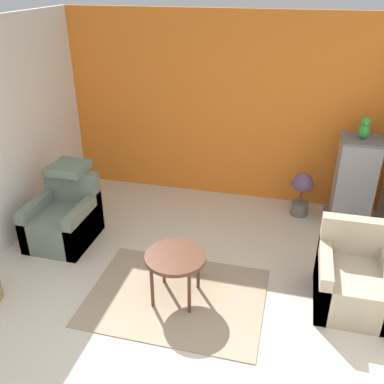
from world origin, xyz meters
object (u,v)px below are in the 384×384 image
armchair_right (353,281)px  potted_plant (302,191)px  parrot (364,128)px  coffee_table (175,260)px  birdcage (354,184)px  armchair_left (64,221)px

armchair_right → potted_plant: size_ratio=1.30×
armchair_right → parrot: bearing=87.3°
coffee_table → birdcage: (1.84, 1.99, 0.11)m
armchair_left → armchair_right: size_ratio=1.00×
coffee_table → potted_plant: potted_plant is taller
parrot → birdcage: bearing=-90.0°
armchair_left → potted_plant: bearing=25.6°
parrot → potted_plant: size_ratio=0.44×
armchair_left → potted_plant: size_ratio=1.30×
birdcage → potted_plant: birdcage is taller
coffee_table → armchair_right: 1.81m
coffee_table → potted_plant: bearing=60.1°
parrot → potted_plant: parrot is taller
birdcage → armchair_left: bearing=-160.0°
armchair_left → armchair_right: bearing=-5.6°
birdcage → parrot: (0.00, 0.00, 0.76)m
potted_plant → coffee_table: bearing=-119.9°
armchair_left → potted_plant: armchair_left is taller
birdcage → potted_plant: 0.68m
coffee_table → parrot: parrot is taller
birdcage → potted_plant: size_ratio=1.94×
armchair_left → parrot: bearing=20.1°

